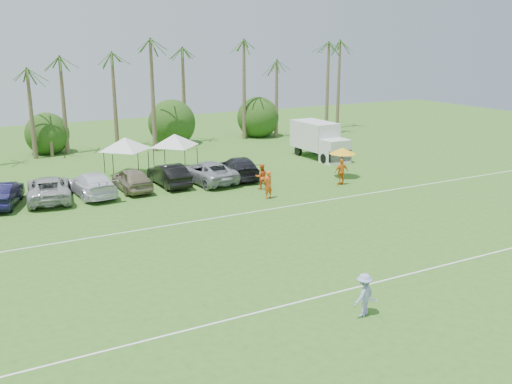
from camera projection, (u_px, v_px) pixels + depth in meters
name	position (u px, v px, depth m)	size (l,w,h in m)	color
ground	(373.00, 310.00, 22.78)	(120.00, 120.00, 0.00)	#34641E
field_lines	(273.00, 247.00, 29.56)	(80.00, 12.10, 0.01)	white
palm_tree_3	(17.00, 44.00, 48.72)	(2.40, 2.40, 11.90)	brown
palm_tree_4	(68.00, 73.00, 51.24)	(2.40, 2.40, 8.90)	brown
palm_tree_5	(111.00, 62.00, 52.85)	(2.40, 2.40, 9.90)	brown
palm_tree_6	(152.00, 52.00, 54.46)	(2.40, 2.40, 10.90)	brown
palm_tree_7	(191.00, 43.00, 56.08)	(2.40, 2.40, 11.90)	brown
palm_tree_8	(237.00, 68.00, 59.06)	(2.40, 2.40, 8.90)	brown
palm_tree_9	(278.00, 59.00, 61.13)	(2.40, 2.40, 9.90)	brown
palm_tree_10	(317.00, 50.00, 63.21)	(2.40, 2.40, 10.90)	brown
palm_tree_11	(346.00, 42.00, 64.83)	(2.40, 2.40, 11.90)	brown
bush_tree_1	(49.00, 136.00, 52.65)	(4.00, 4.00, 4.00)	brown
bush_tree_2	(172.00, 126.00, 58.17)	(4.00, 4.00, 4.00)	brown
bush_tree_3	(257.00, 120.00, 62.77)	(4.00, 4.00, 4.00)	brown
sideline_player_a	(268.00, 185.00, 38.40)	(0.70, 0.46, 1.91)	#E85519
sideline_player_b	(261.00, 177.00, 40.83)	(0.89, 0.69, 1.82)	#E95219
sideline_player_c	(341.00, 172.00, 42.02)	(1.14, 0.47, 1.94)	orange
box_truck	(320.00, 139.00, 51.21)	(2.53, 6.29, 3.22)	silver
canopy_tent_left	(125.00, 137.00, 44.64)	(4.30, 4.30, 3.49)	black
canopy_tent_right	(174.00, 134.00, 46.34)	(4.27, 4.27, 3.46)	black
market_umbrella	(343.00, 151.00, 43.88)	(2.12, 2.12, 2.36)	black
frisbee_player	(364.00, 295.00, 22.12)	(1.27, 0.99, 1.73)	#99A0DA
parked_car_1	(3.00, 194.00, 36.67)	(1.72, 4.93, 1.63)	black
parked_car_2	(49.00, 189.00, 37.97)	(2.70, 5.85, 1.63)	#A9A9A9
parked_car_3	(92.00, 184.00, 39.11)	(2.28, 5.60, 1.63)	white
parked_car_4	(132.00, 179.00, 40.47)	(1.92, 4.77, 1.63)	#82755B
parked_car_5	(169.00, 175.00, 41.86)	(1.72, 4.93, 1.63)	black
parked_car_6	(207.00, 172.00, 42.71)	(2.70, 5.85, 1.63)	gray
parked_car_7	(239.00, 167.00, 44.18)	(2.28, 5.60, 1.63)	black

